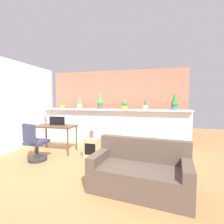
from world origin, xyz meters
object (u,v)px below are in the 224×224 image
object	(u,v)px
vase_on_shelf	(92,134)
potted_plant_5	(175,102)
potted_plant_3	(125,105)
potted_plant_2	(100,101)
desk	(56,128)
side_cube_shelf	(93,147)
potted_plant_1	(80,104)
potted_plant_4	(145,104)
tv_monitor	(57,121)
couch	(140,172)
potted_plant_0	(62,105)
office_chair	(35,145)

from	to	relation	value
vase_on_shelf	potted_plant_5	bearing A→B (deg)	29.47
potted_plant_3	potted_plant_2	bearing A→B (deg)	-179.46
desk	side_cube_shelf	xyz separation A→B (m)	(1.15, -0.14, -0.42)
potted_plant_2	potted_plant_3	world-z (taller)	potted_plant_2
potted_plant_1	potted_plant_4	size ratio (longest dim) A/B	1.00
potted_plant_2	potted_plant_5	world-z (taller)	potted_plant_2
potted_plant_3	desk	xyz separation A→B (m)	(-1.77, -1.07, -0.64)
potted_plant_4	tv_monitor	bearing A→B (deg)	-158.06
potted_plant_5	tv_monitor	xyz separation A→B (m)	(-3.27, -0.99, -0.54)
potted_plant_2	side_cube_shelf	bearing A→B (deg)	-81.59
couch	vase_on_shelf	bearing A→B (deg)	136.03
potted_plant_5	vase_on_shelf	bearing A→B (deg)	-150.53
potted_plant_0	desk	xyz separation A→B (m)	(0.44, -1.10, -0.63)
potted_plant_0	vase_on_shelf	size ratio (longest dim) A/B	1.63
potted_plant_3	couch	size ratio (longest dim) A/B	0.17
side_cube_shelf	tv_monitor	bearing A→B (deg)	169.21
potted_plant_1	potted_plant_5	bearing A→B (deg)	0.18
potted_plant_1	potted_plant_3	size ratio (longest dim) A/B	1.36
vase_on_shelf	couch	xyz separation A→B (m)	(1.33, -1.29, -0.30)
potted_plant_1	potted_plant_5	size ratio (longest dim) A/B	0.70
potted_plant_0	vase_on_shelf	world-z (taller)	potted_plant_0
potted_plant_3	vase_on_shelf	bearing A→B (deg)	-118.34
desk	couch	world-z (taller)	couch
potted_plant_3	tv_monitor	bearing A→B (deg)	-151.07
couch	desk	bearing A→B (deg)	149.76
potted_plant_4	potted_plant_3	bearing A→B (deg)	179.30
potted_plant_3	desk	bearing A→B (deg)	-148.96
potted_plant_3	tv_monitor	distance (m)	2.09
potted_plant_2	tv_monitor	distance (m)	1.50
potted_plant_3	potted_plant_4	bearing A→B (deg)	-0.70
potted_plant_4	desk	world-z (taller)	potted_plant_4
couch	potted_plant_4	bearing A→B (deg)	90.78
side_cube_shelf	couch	distance (m)	1.83
potted_plant_5	office_chair	size ratio (longest dim) A/B	0.59
potted_plant_4	potted_plant_5	bearing A→B (deg)	0.38
potted_plant_1	potted_plant_2	world-z (taller)	potted_plant_2
office_chair	potted_plant_5	bearing A→B (deg)	28.90
desk	vase_on_shelf	world-z (taller)	desk
potted_plant_1	side_cube_shelf	size ratio (longest dim) A/B	0.74
potted_plant_2	side_cube_shelf	distance (m)	1.70
office_chair	vase_on_shelf	world-z (taller)	office_chair
potted_plant_5	side_cube_shelf	distance (m)	2.69
potted_plant_5	side_cube_shelf	world-z (taller)	potted_plant_5
desk	tv_monitor	size ratio (longest dim) A/B	2.34
potted_plant_4	couch	xyz separation A→B (m)	(0.03, -2.49, -1.05)
desk	office_chair	world-z (taller)	office_chair
potted_plant_0	tv_monitor	world-z (taller)	potted_plant_0
potted_plant_0	potted_plant_4	bearing A→B (deg)	-0.90
potted_plant_2	desk	xyz separation A→B (m)	(-0.97, -1.06, -0.77)
office_chair	desk	bearing A→B (deg)	84.43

